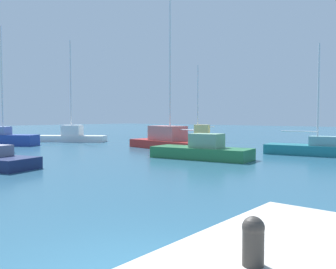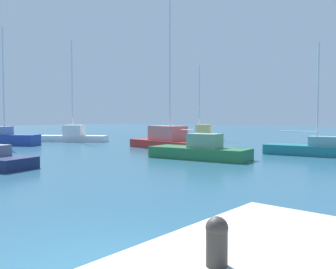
{
  "view_description": "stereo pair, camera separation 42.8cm",
  "coord_description": "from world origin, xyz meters",
  "px_view_note": "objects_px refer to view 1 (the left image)",
  "views": [
    {
      "loc": [
        -4.02,
        -4.07,
        2.56
      ],
      "look_at": [
        18.64,
        14.96,
        1.12
      ],
      "focal_mm": 38.48,
      "sensor_mm": 36.0,
      "label": 1
    },
    {
      "loc": [
        -3.75,
        -4.4,
        2.56
      ],
      "look_at": [
        18.64,
        14.96,
        1.12
      ],
      "focal_mm": 38.48,
      "sensor_mm": 36.0,
      "label": 2
    }
  ],
  "objects_px": {
    "sailboat_white_far_left": "(72,136)",
    "mooring_bollard": "(253,239)",
    "sailboat_blue_far_right": "(2,138)",
    "motorboat_green_outer_mooring": "(202,151)",
    "sailboat_yellow_behind_lamppost": "(199,134)",
    "sailboat_teal_near_pier": "(318,149)",
    "sailboat_red_inner_mooring": "(169,140)"
  },
  "relations": [
    {
      "from": "sailboat_white_far_left",
      "to": "sailboat_teal_near_pier",
      "type": "relative_size",
      "value": 1.41
    },
    {
      "from": "motorboat_green_outer_mooring",
      "to": "sailboat_white_far_left",
      "type": "xyz_separation_m",
      "value": [
        4.0,
        19.21,
        0.11
      ]
    },
    {
      "from": "mooring_bollard",
      "to": "sailboat_white_far_left",
      "type": "height_order",
      "value": "sailboat_white_far_left"
    },
    {
      "from": "motorboat_green_outer_mooring",
      "to": "sailboat_yellow_behind_lamppost",
      "type": "relative_size",
      "value": 0.76
    },
    {
      "from": "sailboat_red_inner_mooring",
      "to": "sailboat_teal_near_pier",
      "type": "xyz_separation_m",
      "value": [
        2.38,
        -10.92,
        -0.22
      ]
    },
    {
      "from": "sailboat_red_inner_mooring",
      "to": "sailboat_yellow_behind_lamppost",
      "type": "xyz_separation_m",
      "value": [
        11.11,
        4.86,
        -0.07
      ]
    },
    {
      "from": "sailboat_blue_far_right",
      "to": "sailboat_red_inner_mooring",
      "type": "xyz_separation_m",
      "value": [
        7.14,
        -13.69,
        -0.0
      ]
    },
    {
      "from": "mooring_bollard",
      "to": "sailboat_red_inner_mooring",
      "type": "height_order",
      "value": "sailboat_red_inner_mooring"
    },
    {
      "from": "sailboat_teal_near_pier",
      "to": "motorboat_green_outer_mooring",
      "type": "bearing_deg",
      "value": 143.56
    },
    {
      "from": "motorboat_green_outer_mooring",
      "to": "sailboat_white_far_left",
      "type": "distance_m",
      "value": 19.62
    },
    {
      "from": "sailboat_blue_far_right",
      "to": "sailboat_white_far_left",
      "type": "xyz_separation_m",
      "value": [
        6.99,
        -0.58,
        -0.07
      ]
    },
    {
      "from": "sailboat_yellow_behind_lamppost",
      "to": "sailboat_teal_near_pier",
      "type": "height_order",
      "value": "sailboat_yellow_behind_lamppost"
    },
    {
      "from": "sailboat_yellow_behind_lamppost",
      "to": "mooring_bollard",
      "type": "bearing_deg",
      "value": -144.05
    },
    {
      "from": "motorboat_green_outer_mooring",
      "to": "sailboat_teal_near_pier",
      "type": "distance_m",
      "value": 8.12
    },
    {
      "from": "sailboat_blue_far_right",
      "to": "sailboat_teal_near_pier",
      "type": "distance_m",
      "value": 26.39
    },
    {
      "from": "mooring_bollard",
      "to": "motorboat_green_outer_mooring",
      "type": "xyz_separation_m",
      "value": [
        14.8,
        10.84,
        -0.81
      ]
    },
    {
      "from": "sailboat_blue_far_right",
      "to": "sailboat_yellow_behind_lamppost",
      "type": "bearing_deg",
      "value": -25.82
    },
    {
      "from": "mooring_bollard",
      "to": "sailboat_blue_far_right",
      "type": "bearing_deg",
      "value": 68.9
    },
    {
      "from": "mooring_bollard",
      "to": "motorboat_green_outer_mooring",
      "type": "bearing_deg",
      "value": 36.22
    },
    {
      "from": "motorboat_green_outer_mooring",
      "to": "sailboat_red_inner_mooring",
      "type": "distance_m",
      "value": 7.38
    },
    {
      "from": "sailboat_white_far_left",
      "to": "mooring_bollard",
      "type": "bearing_deg",
      "value": -122.04
    },
    {
      "from": "sailboat_white_far_left",
      "to": "sailboat_yellow_behind_lamppost",
      "type": "height_order",
      "value": "sailboat_white_far_left"
    },
    {
      "from": "sailboat_teal_near_pier",
      "to": "sailboat_blue_far_right",
      "type": "bearing_deg",
      "value": 111.14
    },
    {
      "from": "mooring_bollard",
      "to": "sailboat_red_inner_mooring",
      "type": "xyz_separation_m",
      "value": [
        18.96,
        16.94,
        -0.63
      ]
    },
    {
      "from": "sailboat_teal_near_pier",
      "to": "sailboat_yellow_behind_lamppost",
      "type": "bearing_deg",
      "value": 61.06
    },
    {
      "from": "mooring_bollard",
      "to": "sailboat_red_inner_mooring",
      "type": "distance_m",
      "value": 25.43
    },
    {
      "from": "mooring_bollard",
      "to": "sailboat_white_far_left",
      "type": "distance_m",
      "value": 35.46
    },
    {
      "from": "sailboat_blue_far_right",
      "to": "sailboat_teal_near_pier",
      "type": "xyz_separation_m",
      "value": [
        9.52,
        -24.61,
        -0.23
      ]
    },
    {
      "from": "mooring_bollard",
      "to": "sailboat_teal_near_pier",
      "type": "bearing_deg",
      "value": 15.76
    },
    {
      "from": "sailboat_blue_far_right",
      "to": "sailboat_yellow_behind_lamppost",
      "type": "relative_size",
      "value": 1.27
    },
    {
      "from": "sailboat_red_inner_mooring",
      "to": "sailboat_yellow_behind_lamppost",
      "type": "bearing_deg",
      "value": 23.65
    },
    {
      "from": "sailboat_blue_far_right",
      "to": "motorboat_green_outer_mooring",
      "type": "distance_m",
      "value": 20.02
    }
  ]
}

